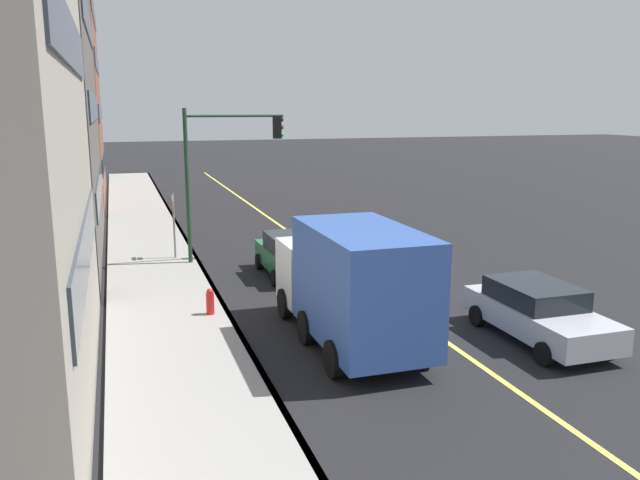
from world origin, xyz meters
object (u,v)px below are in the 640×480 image
object	(u,v)px
traffic_light_mast	(223,159)
truck_blue	(352,282)
street_sign_post	(174,222)
car_silver	(538,311)
fire_hydrant	(210,304)
car_green	(290,254)

from	to	relation	value
traffic_light_mast	truck_blue	bearing A→B (deg)	-170.64
traffic_light_mast	street_sign_post	world-z (taller)	traffic_light_mast
car_silver	truck_blue	xyz separation A→B (m)	(1.19, 4.92, 0.92)
truck_blue	car_silver	bearing A→B (deg)	-103.58
truck_blue	street_sign_post	distance (m)	11.57
car_silver	traffic_light_mast	size ratio (longest dim) A/B	0.75
street_sign_post	fire_hydrant	xyz separation A→B (m)	(-7.76, -0.30, -1.19)
truck_blue	street_sign_post	xyz separation A→B (m)	(11.00, 3.59, -0.06)
car_silver	fire_hydrant	distance (m)	9.33
traffic_light_mast	street_sign_post	distance (m)	3.35
car_green	car_silver	size ratio (longest dim) A/B	0.85
fire_hydrant	truck_blue	bearing A→B (deg)	-134.61
car_green	street_sign_post	bearing A→B (deg)	46.73
car_green	car_silver	xyz separation A→B (m)	(-8.52, -4.61, -0.04)
traffic_light_mast	street_sign_post	size ratio (longest dim) A/B	2.20
car_silver	traffic_light_mast	bearing A→B (deg)	30.40
truck_blue	street_sign_post	bearing A→B (deg)	18.06
car_silver	fire_hydrant	size ratio (longest dim) A/B	4.95
car_green	car_silver	distance (m)	9.69
traffic_light_mast	car_green	bearing A→B (deg)	-143.88
street_sign_post	fire_hydrant	distance (m)	7.86
truck_blue	fire_hydrant	distance (m)	4.78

